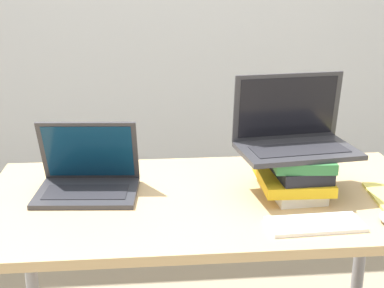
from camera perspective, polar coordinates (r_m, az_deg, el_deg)
desk at (r=1.79m, az=1.94°, el=-8.03°), size 1.47×0.75×0.77m
laptop_left at (r=1.80m, az=-11.06°, el=-3.65°), size 0.34×0.26×0.24m
book_stack at (r=1.79m, az=10.93°, el=-2.89°), size 0.23×0.29×0.14m
laptop_on_books at (r=1.76m, az=10.83°, el=0.90°), size 0.40×0.28×0.24m
wireless_keyboard at (r=1.59m, az=12.99°, el=-8.32°), size 0.28×0.13×0.01m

